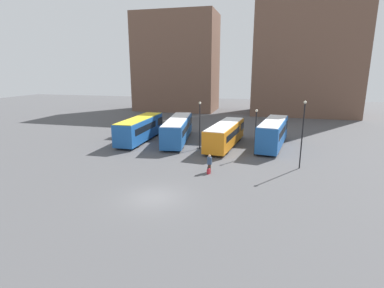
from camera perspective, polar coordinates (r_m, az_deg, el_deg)
The scene contains 13 objects.
ground_plane at distance 22.79m, azimuth -7.22°, elevation -10.06°, with size 160.00×160.00×0.00m, color #4C4C4F.
building_block_left at distance 71.25m, azimuth -2.96°, elevation 15.15°, with size 18.30×10.54×21.53m.
building_block_right at distance 68.55m, azimuth 21.03°, elevation 17.61°, with size 20.82×13.00×29.34m.
bus_0 at distance 40.44m, azimuth -9.81°, elevation 2.98°, with size 2.75×10.97×3.09m.
bus_1 at distance 39.77m, azimuth -2.71°, elevation 2.93°, with size 4.41×12.50×3.01m.
bus_2 at distance 37.17m, azimuth 6.36°, elevation 1.94°, with size 3.62×11.17×2.84m.
bus_3 at distance 38.02m, azimuth 15.18°, elevation 2.13°, with size 3.89×10.71×3.26m.
traveler at distance 27.66m, azimuth 3.34°, elevation -3.39°, with size 0.57×0.57×1.68m.
suitcase at distance 27.40m, azimuth 3.19°, elevation -5.21°, with size 0.33×0.37×0.70m.
lamp_post_0 at distance 35.36m, azimuth 1.49°, elevation 4.32°, with size 0.28×0.28×5.64m.
lamp_post_1 at distance 29.84m, azimuth 20.33°, elevation 2.51°, with size 0.28×0.28×6.49m.
lamp_post_2 at distance 33.29m, azimuth 12.03°, elevation 2.93°, with size 0.28×0.28×5.12m.
trash_bin at distance 36.73m, azimuth 2.21°, elevation 0.06°, with size 0.52×0.52×0.85m.
Camera 1 is at (7.89, -19.29, 9.22)m, focal length 28.00 mm.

